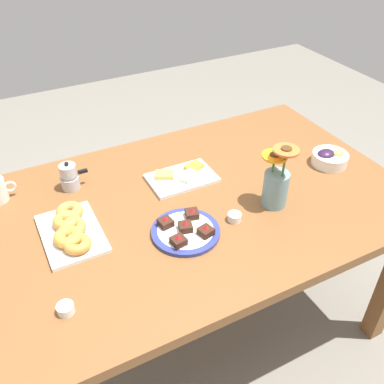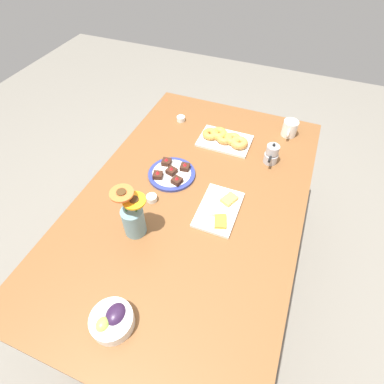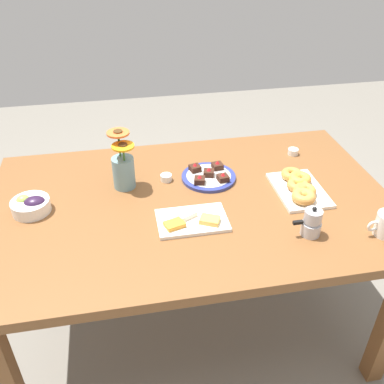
{
  "view_description": "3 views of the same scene",
  "coord_description": "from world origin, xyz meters",
  "px_view_note": "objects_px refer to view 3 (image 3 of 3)",
  "views": [
    {
      "loc": [
        -0.57,
        -1.1,
        1.72
      ],
      "look_at": [
        0.0,
        0.0,
        0.78
      ],
      "focal_mm": 40.0,
      "sensor_mm": 36.0,
      "label": 1
    },
    {
      "loc": [
        0.83,
        0.33,
        1.79
      ],
      "look_at": [
        0.0,
        0.0,
        0.78
      ],
      "focal_mm": 28.0,
      "sensor_mm": 36.0,
      "label": 2
    },
    {
      "loc": [
        0.26,
        1.37,
        1.72
      ],
      "look_at": [
        0.0,
        0.0,
        0.78
      ],
      "focal_mm": 40.0,
      "sensor_mm": 36.0,
      "label": 3
    }
  ],
  "objects_px": {
    "dining_table": "(192,217)",
    "jam_cup_berry": "(293,151)",
    "cheese_platter": "(192,220)",
    "moka_pot": "(312,223)",
    "grape_bowl": "(31,205)",
    "dessert_plate": "(209,176)",
    "croissant_platter": "(299,187)",
    "jam_cup_honey": "(166,177)",
    "flower_vase": "(123,169)"
  },
  "relations": [
    {
      "from": "dessert_plate",
      "to": "flower_vase",
      "type": "bearing_deg",
      "value": -0.85
    },
    {
      "from": "dining_table",
      "to": "cheese_platter",
      "type": "relative_size",
      "value": 6.15
    },
    {
      "from": "croissant_platter",
      "to": "jam_cup_berry",
      "type": "xyz_separation_m",
      "value": [
        -0.1,
        -0.3,
        -0.01
      ]
    },
    {
      "from": "dining_table",
      "to": "jam_cup_honey",
      "type": "xyz_separation_m",
      "value": [
        0.08,
        -0.17,
        0.1
      ]
    },
    {
      "from": "jam_cup_honey",
      "to": "jam_cup_berry",
      "type": "bearing_deg",
      "value": -169.24
    },
    {
      "from": "flower_vase",
      "to": "jam_cup_honey",
      "type": "bearing_deg",
      "value": -175.72
    },
    {
      "from": "grape_bowl",
      "to": "jam_cup_berry",
      "type": "relative_size",
      "value": 3.03
    },
    {
      "from": "dessert_plate",
      "to": "cheese_platter",
      "type": "bearing_deg",
      "value": 66.05
    },
    {
      "from": "jam_cup_honey",
      "to": "moka_pot",
      "type": "bearing_deg",
      "value": 135.46
    },
    {
      "from": "jam_cup_honey",
      "to": "jam_cup_berry",
      "type": "xyz_separation_m",
      "value": [
        -0.62,
        -0.12,
        0.0
      ]
    },
    {
      "from": "cheese_platter",
      "to": "dessert_plate",
      "type": "height_order",
      "value": "dessert_plate"
    },
    {
      "from": "jam_cup_honey",
      "to": "dessert_plate",
      "type": "relative_size",
      "value": 0.21
    },
    {
      "from": "croissant_platter",
      "to": "flower_vase",
      "type": "distance_m",
      "value": 0.72
    },
    {
      "from": "cheese_platter",
      "to": "croissant_platter",
      "type": "relative_size",
      "value": 0.91
    },
    {
      "from": "croissant_platter",
      "to": "flower_vase",
      "type": "xyz_separation_m",
      "value": [
        0.7,
        -0.17,
        0.06
      ]
    },
    {
      "from": "croissant_platter",
      "to": "flower_vase",
      "type": "height_order",
      "value": "flower_vase"
    },
    {
      "from": "dining_table",
      "to": "jam_cup_berry",
      "type": "distance_m",
      "value": 0.62
    },
    {
      "from": "dessert_plate",
      "to": "jam_cup_honey",
      "type": "bearing_deg",
      "value": -5.79
    },
    {
      "from": "dessert_plate",
      "to": "moka_pot",
      "type": "relative_size",
      "value": 1.95
    },
    {
      "from": "jam_cup_berry",
      "to": "grape_bowl",
      "type": "bearing_deg",
      "value": 11.85
    },
    {
      "from": "dessert_plate",
      "to": "flower_vase",
      "type": "distance_m",
      "value": 0.36
    },
    {
      "from": "cheese_platter",
      "to": "croissant_platter",
      "type": "bearing_deg",
      "value": -165.69
    },
    {
      "from": "grape_bowl",
      "to": "jam_cup_honey",
      "type": "xyz_separation_m",
      "value": [
        -0.54,
        -0.12,
        -0.01
      ]
    },
    {
      "from": "dining_table",
      "to": "moka_pot",
      "type": "height_order",
      "value": "moka_pot"
    },
    {
      "from": "grape_bowl",
      "to": "cheese_platter",
      "type": "xyz_separation_m",
      "value": [
        -0.59,
        0.18,
        -0.02
      ]
    },
    {
      "from": "moka_pot",
      "to": "dessert_plate",
      "type": "bearing_deg",
      "value": -57.44
    },
    {
      "from": "dining_table",
      "to": "grape_bowl",
      "type": "bearing_deg",
      "value": -3.8
    },
    {
      "from": "grape_bowl",
      "to": "jam_cup_berry",
      "type": "bearing_deg",
      "value": -168.15
    },
    {
      "from": "dining_table",
      "to": "jam_cup_berry",
      "type": "height_order",
      "value": "jam_cup_berry"
    },
    {
      "from": "croissant_platter",
      "to": "moka_pot",
      "type": "xyz_separation_m",
      "value": [
        0.07,
        0.26,
        0.03
      ]
    },
    {
      "from": "cheese_platter",
      "to": "croissant_platter",
      "type": "distance_m",
      "value": 0.48
    },
    {
      "from": "cheese_platter",
      "to": "dessert_plate",
      "type": "relative_size",
      "value": 1.12
    },
    {
      "from": "croissant_platter",
      "to": "jam_cup_honey",
      "type": "bearing_deg",
      "value": -19.56
    },
    {
      "from": "grape_bowl",
      "to": "flower_vase",
      "type": "xyz_separation_m",
      "value": [
        -0.36,
        -0.11,
        0.06
      ]
    },
    {
      "from": "jam_cup_honey",
      "to": "cheese_platter",
      "type": "bearing_deg",
      "value": 99.97
    },
    {
      "from": "cheese_platter",
      "to": "moka_pot",
      "type": "bearing_deg",
      "value": 160.4
    },
    {
      "from": "croissant_platter",
      "to": "dessert_plate",
      "type": "xyz_separation_m",
      "value": [
        0.34,
        -0.17,
        -0.01
      ]
    },
    {
      "from": "jam_cup_berry",
      "to": "jam_cup_honey",
      "type": "bearing_deg",
      "value": 10.76
    },
    {
      "from": "cheese_platter",
      "to": "dessert_plate",
      "type": "xyz_separation_m",
      "value": [
        -0.13,
        -0.29,
        0.0
      ]
    },
    {
      "from": "jam_cup_honey",
      "to": "flower_vase",
      "type": "distance_m",
      "value": 0.19
    },
    {
      "from": "jam_cup_berry",
      "to": "flower_vase",
      "type": "xyz_separation_m",
      "value": [
        0.79,
        0.13,
        0.07
      ]
    },
    {
      "from": "cheese_platter",
      "to": "dessert_plate",
      "type": "bearing_deg",
      "value": -113.95
    },
    {
      "from": "grape_bowl",
      "to": "dessert_plate",
      "type": "bearing_deg",
      "value": -171.57
    },
    {
      "from": "cheese_platter",
      "to": "jam_cup_berry",
      "type": "bearing_deg",
      "value": -143.16
    },
    {
      "from": "dessert_plate",
      "to": "moka_pot",
      "type": "xyz_separation_m",
      "value": [
        -0.27,
        0.43,
        0.04
      ]
    },
    {
      "from": "croissant_platter",
      "to": "jam_cup_honey",
      "type": "relative_size",
      "value": 5.93
    },
    {
      "from": "dessert_plate",
      "to": "dining_table",
      "type": "bearing_deg",
      "value": 55.71
    },
    {
      "from": "grape_bowl",
      "to": "dessert_plate",
      "type": "xyz_separation_m",
      "value": [
        -0.72,
        -0.11,
        -0.02
      ]
    },
    {
      "from": "jam_cup_berry",
      "to": "moka_pot",
      "type": "bearing_deg",
      "value": 74.03
    },
    {
      "from": "croissant_platter",
      "to": "jam_cup_berry",
      "type": "bearing_deg",
      "value": -107.41
    }
  ]
}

